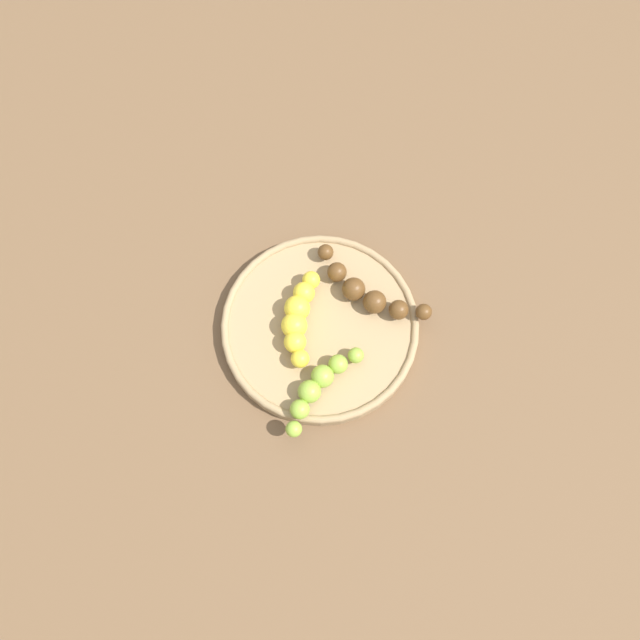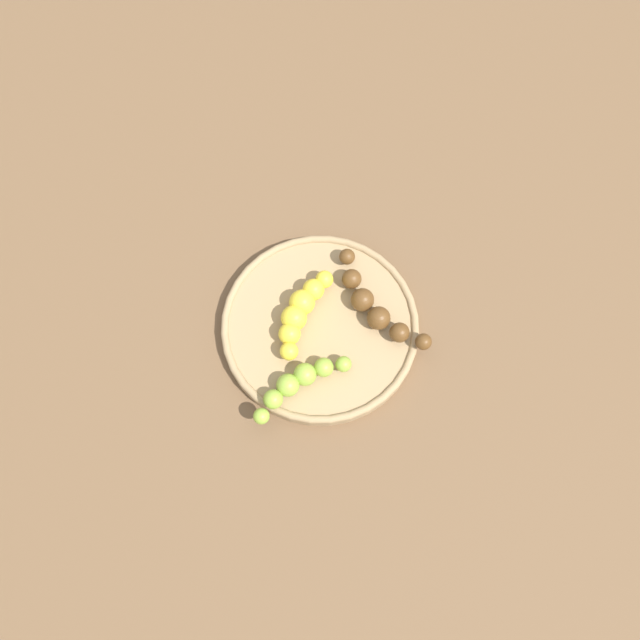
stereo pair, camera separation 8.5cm
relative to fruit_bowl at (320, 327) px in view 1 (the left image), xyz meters
The scene contains 5 objects.
ground_plane 0.01m from the fruit_bowl, ahead, with size 2.40×2.40×0.00m, color brown.
fruit_bowl is the anchor object (origin of this frame).
banana_yellow 0.04m from the fruit_bowl, 158.29° to the left, with size 0.07×0.12×0.03m.
banana_green 0.09m from the fruit_bowl, 102.78° to the right, with size 0.11×0.10×0.03m.
banana_overripe 0.08m from the fruit_bowl, 22.02° to the left, with size 0.13×0.13×0.03m.
Camera 1 is at (-0.06, -0.28, 0.84)m, focal length 37.56 mm.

